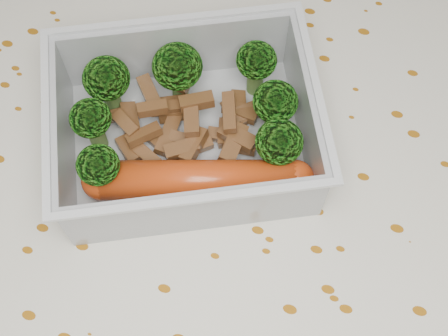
# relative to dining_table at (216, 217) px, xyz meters

# --- Properties ---
(dining_table) EXTENTS (1.40, 0.90, 0.75)m
(dining_table) POSITION_rel_dining_table_xyz_m (0.00, 0.00, 0.00)
(dining_table) COLOR brown
(dining_table) RESTS_ON ground
(tablecloth) EXTENTS (1.46, 0.96, 0.19)m
(tablecloth) POSITION_rel_dining_table_xyz_m (0.00, 0.00, 0.05)
(tablecloth) COLOR silver
(tablecloth) RESTS_ON dining_table
(lunch_container) EXTENTS (0.23, 0.21, 0.07)m
(lunch_container) POSITION_rel_dining_table_xyz_m (-0.03, 0.02, 0.11)
(lunch_container) COLOR silver
(lunch_container) RESTS_ON tablecloth
(broccoli_florets) EXTENTS (0.17, 0.14, 0.05)m
(broccoli_florets) POSITION_rel_dining_table_xyz_m (-0.03, 0.03, 0.13)
(broccoli_florets) COLOR #608C3F
(broccoli_florets) RESTS_ON lunch_container
(meat_pile) EXTENTS (0.12, 0.09, 0.03)m
(meat_pile) POSITION_rel_dining_table_xyz_m (-0.03, 0.03, 0.11)
(meat_pile) COLOR brown
(meat_pile) RESTS_ON lunch_container
(sausage) EXTENTS (0.16, 0.07, 0.03)m
(sausage) POSITION_rel_dining_table_xyz_m (-0.01, -0.02, 0.11)
(sausage) COLOR #BC3C11
(sausage) RESTS_ON lunch_container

